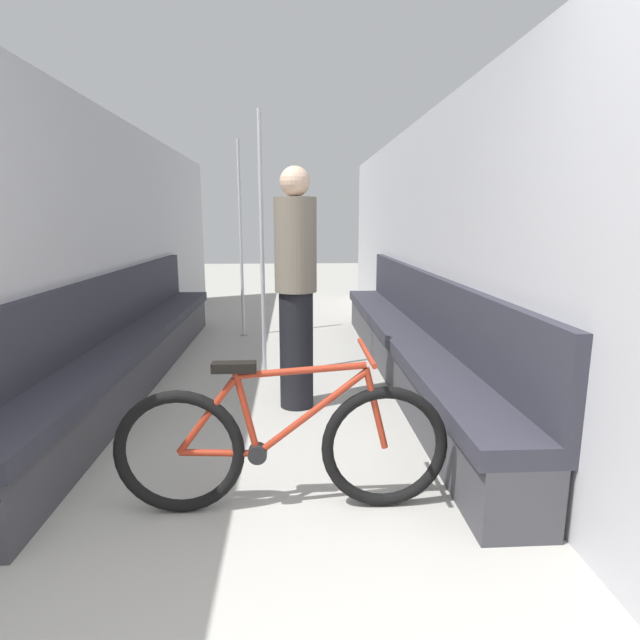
% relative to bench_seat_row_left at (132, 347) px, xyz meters
% --- Properties ---
extents(wall_left, '(0.10, 9.47, 2.28)m').
position_rel_bench_seat_row_left_xyz_m(wall_left, '(-0.23, -0.04, 0.83)').
color(wall_left, '#B2B2B7').
rests_on(wall_left, ground).
extents(wall_right, '(0.10, 9.47, 2.28)m').
position_rel_bench_seat_row_left_xyz_m(wall_right, '(2.59, -0.04, 0.83)').
color(wall_right, '#B2B2B7').
rests_on(wall_right, ground).
extents(bench_seat_row_left, '(0.42, 4.67, 0.93)m').
position_rel_bench_seat_row_left_xyz_m(bench_seat_row_left, '(0.00, 0.00, 0.00)').
color(bench_seat_row_left, '#3D3D42').
rests_on(bench_seat_row_left, ground).
extents(bench_seat_row_right, '(0.42, 4.67, 0.93)m').
position_rel_bench_seat_row_left_xyz_m(bench_seat_row_right, '(2.36, 0.00, 0.00)').
color(bench_seat_row_right, '#3D3D42').
rests_on(bench_seat_row_right, ground).
extents(bicycle, '(1.58, 0.46, 0.79)m').
position_rel_bench_seat_row_left_xyz_m(bicycle, '(1.31, -1.99, 0.02)').
color(bicycle, black).
rests_on(bicycle, ground).
extents(grab_pole_near, '(0.08, 0.08, 2.26)m').
position_rel_bench_seat_row_left_xyz_m(grab_pole_near, '(0.77, 1.74, 0.79)').
color(grab_pole_near, gray).
rests_on(grab_pole_near, ground).
extents(grab_pole_far, '(0.08, 0.08, 2.26)m').
position_rel_bench_seat_row_left_xyz_m(grab_pole_far, '(1.11, 0.15, 0.79)').
color(grab_pole_far, gray).
rests_on(grab_pole_far, ground).
extents(passenger_standing, '(0.30, 0.30, 1.73)m').
position_rel_bench_seat_row_left_xyz_m(passenger_standing, '(1.39, -0.63, 0.59)').
color(passenger_standing, black).
rests_on(passenger_standing, ground).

